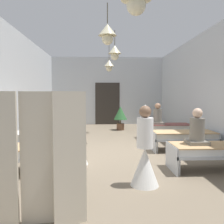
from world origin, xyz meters
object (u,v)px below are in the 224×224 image
(nurse_mid_aisle, at_px, (77,143))
(bed_right_row_1, at_px, (183,136))
(bed_right_row_2, at_px, (166,127))
(nurse_near_aisle, at_px, (145,157))
(potted_plant, at_px, (120,115))
(patient_seated_primary, at_px, (197,131))
(bed_left_row_0, at_px, (19,153))
(privacy_screen, at_px, (37,159))
(patient_seated_secondary, at_px, (158,116))
(bed_left_row_1, at_px, (41,137))
(bed_right_row_0, at_px, (213,150))
(bed_left_row_2, at_px, (54,128))

(nurse_mid_aisle, bearing_deg, bed_right_row_1, -71.72)
(bed_right_row_2, height_order, nurse_near_aisle, nurse_near_aisle)
(potted_plant, bearing_deg, patient_seated_primary, -78.95)
(bed_left_row_0, bearing_deg, privacy_screen, -65.37)
(bed_left_row_0, relative_size, patient_seated_primary, 2.38)
(patient_seated_secondary, height_order, privacy_screen, privacy_screen)
(nurse_mid_aisle, bearing_deg, bed_left_row_1, 35.80)
(bed_right_row_0, distance_m, bed_left_row_1, 4.64)
(bed_right_row_0, bearing_deg, nurse_mid_aisle, 169.68)
(bed_right_row_2, bearing_deg, bed_right_row_1, -90.00)
(bed_right_row_0, height_order, bed_left_row_2, same)
(bed_left_row_0, distance_m, bed_left_row_2, 3.80)
(bed_left_row_1, relative_size, patient_seated_primary, 2.38)
(bed_left_row_2, bearing_deg, privacy_screen, -80.81)
(bed_left_row_1, height_order, bed_right_row_1, same)
(bed_left_row_2, xyz_separation_m, bed_right_row_2, (4.23, 0.00, 0.00))
(bed_left_row_1, relative_size, bed_left_row_2, 1.00)
(potted_plant, height_order, privacy_screen, privacy_screen)
(bed_right_row_1, height_order, nurse_mid_aisle, nurse_mid_aisle)
(bed_left_row_0, distance_m, nurse_mid_aisle, 1.31)
(bed_left_row_1, xyz_separation_m, bed_right_row_2, (4.23, 1.90, 0.00))
(patient_seated_primary, distance_m, patient_seated_secondary, 3.65)
(bed_left_row_1, bearing_deg, patient_seated_primary, -25.32)
(bed_right_row_0, relative_size, bed_right_row_2, 1.00)
(patient_seated_primary, distance_m, potted_plant, 6.27)
(bed_left_row_2, relative_size, potted_plant, 1.66)
(nurse_mid_aisle, bearing_deg, bed_left_row_2, 14.50)
(patient_seated_secondary, bearing_deg, bed_left_row_1, -154.97)
(privacy_screen, bearing_deg, patient_seated_secondary, 56.87)
(nurse_mid_aisle, relative_size, potted_plant, 1.30)
(nurse_near_aisle, bearing_deg, bed_left_row_0, -166.01)
(bed_left_row_2, distance_m, privacy_screen, 5.96)
(bed_left_row_0, height_order, potted_plant, potted_plant)
(bed_left_row_0, height_order, bed_right_row_2, same)
(bed_right_row_0, xyz_separation_m, nurse_near_aisle, (-1.68, -0.82, 0.09))
(bed_right_row_1, height_order, privacy_screen, privacy_screen)
(bed_left_row_0, distance_m, patient_seated_primary, 3.91)
(bed_right_row_0, bearing_deg, nurse_near_aisle, -154.07)
(nurse_near_aisle, distance_m, patient_seated_primary, 1.63)
(bed_right_row_0, relative_size, patient_seated_primary, 2.38)
(patient_seated_secondary, distance_m, privacy_screen, 6.49)
(bed_left_row_1, xyz_separation_m, privacy_screen, (0.95, -3.97, 0.41))
(bed_right_row_0, bearing_deg, potted_plant, 104.01)
(bed_right_row_2, bearing_deg, potted_plant, 122.68)
(bed_right_row_1, relative_size, potted_plant, 1.66)
(bed_right_row_1, relative_size, patient_seated_primary, 2.38)
(bed_left_row_2, relative_size, privacy_screen, 1.12)
(bed_right_row_0, distance_m, bed_right_row_2, 3.80)
(bed_right_row_0, xyz_separation_m, nurse_mid_aisle, (-3.05, 0.56, 0.09))
(bed_right_row_0, relative_size, bed_left_row_1, 1.00)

